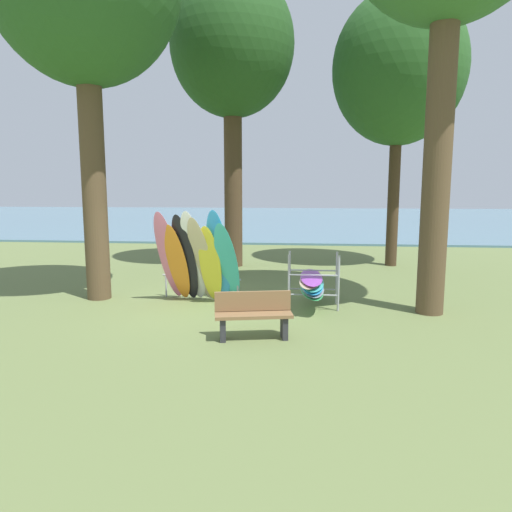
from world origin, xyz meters
The scene contains 7 objects.
ground_plane centered at (0.00, 0.00, 0.00)m, with size 80.00×80.00×0.00m, color olive.
lake_water centered at (0.00, 29.61, 0.05)m, with size 80.00×36.00×0.10m, color slate.
tree_mid_behind centered at (-0.11, 5.66, 7.22)m, with size 4.07×4.07×9.69m.
tree_far_left_back centered at (5.37, 6.26, 6.58)m, with size 4.37×4.37×9.13m.
leaning_board_pile centered at (-0.20, 0.36, 1.04)m, with size 2.17×1.29×2.24m.
board_storage_rack centered at (2.50, 0.21, 0.55)m, with size 1.15×2.13×1.25m.
park_bench centered at (1.39, -2.18, 0.45)m, with size 1.45×0.67×0.85m.
Camera 1 is at (2.25, -10.46, 2.76)m, focal length 33.14 mm.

